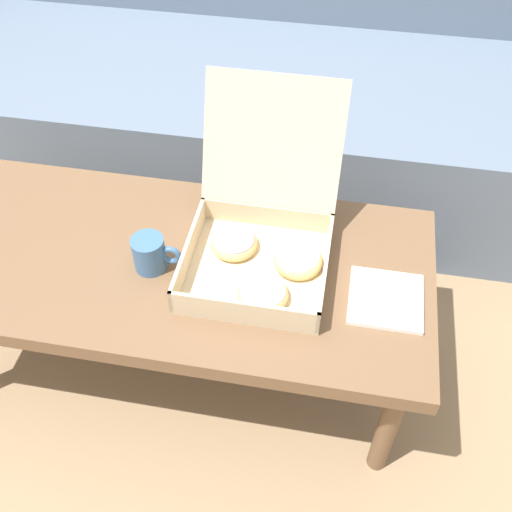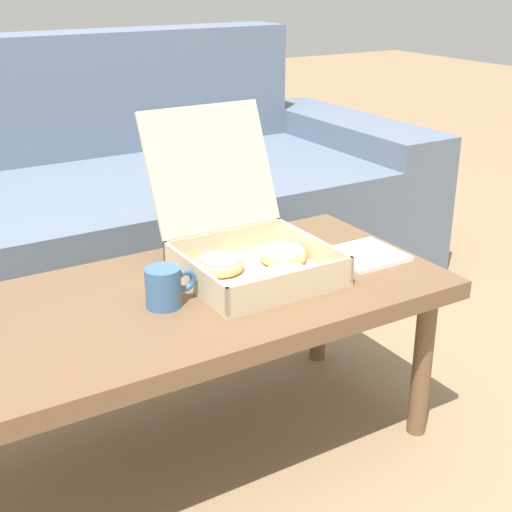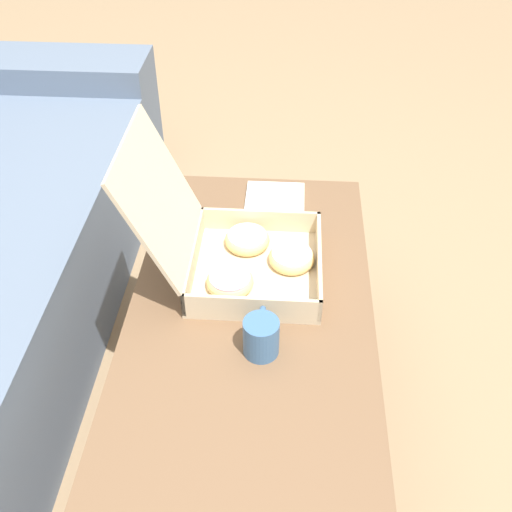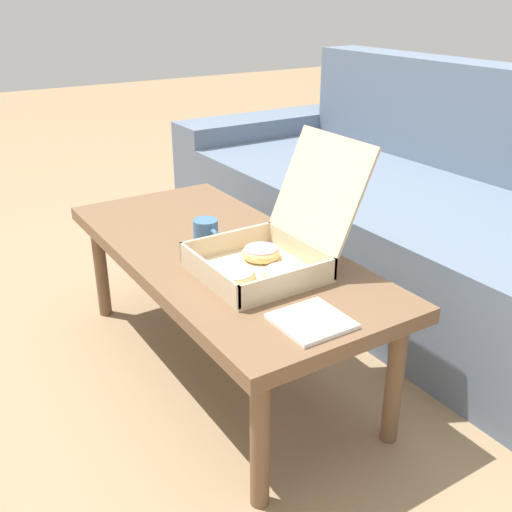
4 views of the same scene
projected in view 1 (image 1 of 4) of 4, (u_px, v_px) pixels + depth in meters
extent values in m
plane|color=#937756|center=(194.00, 334.00, 1.66)|extent=(12.00, 12.00, 0.00)
cube|color=slate|center=(242.00, 128.00, 1.98)|extent=(2.01, 0.70, 0.41)
cube|color=slate|center=(265.00, 6.00, 2.13)|extent=(2.01, 0.20, 0.82)
cube|color=brown|center=(172.00, 265.00, 1.33)|extent=(1.15, 0.52, 0.04)
cylinder|color=brown|center=(388.00, 426.00, 1.29)|extent=(0.04, 0.04, 0.36)
cylinder|color=brown|center=(21.00, 236.00, 1.68)|extent=(0.04, 0.04, 0.36)
cylinder|color=brown|center=(393.00, 286.00, 1.55)|extent=(0.04, 0.04, 0.36)
cube|color=beige|center=(256.00, 270.00, 1.29)|extent=(0.30, 0.29, 0.01)
cube|color=beige|center=(243.00, 312.00, 1.17)|extent=(0.30, 0.01, 0.06)
cube|color=beige|center=(267.00, 216.00, 1.36)|extent=(0.30, 0.01, 0.06)
cube|color=beige|center=(189.00, 251.00, 1.28)|extent=(0.01, 0.29, 0.06)
cube|color=beige|center=(325.00, 270.00, 1.25)|extent=(0.01, 0.29, 0.06)
cube|color=beige|center=(273.00, 142.00, 1.28)|extent=(0.30, 0.12, 0.27)
torus|color=#E5BC75|center=(298.00, 261.00, 1.28)|extent=(0.11, 0.11, 0.03)
cylinder|color=white|center=(298.00, 258.00, 1.28)|extent=(0.09, 0.09, 0.01)
torus|color=#E5BC75|center=(234.00, 243.00, 1.32)|extent=(0.10, 0.10, 0.03)
cylinder|color=pink|center=(234.00, 241.00, 1.31)|extent=(0.09, 0.09, 0.01)
torus|color=#E5BC75|center=(263.00, 295.00, 1.22)|extent=(0.10, 0.10, 0.03)
cylinder|color=white|center=(263.00, 292.00, 1.21)|extent=(0.09, 0.09, 0.01)
cylinder|color=#3D6693|center=(149.00, 253.00, 1.27)|extent=(0.07, 0.07, 0.08)
torus|color=#3D6693|center=(171.00, 255.00, 1.27)|extent=(0.05, 0.01, 0.05)
cube|color=white|center=(386.00, 299.00, 1.24)|extent=(0.15, 0.15, 0.01)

